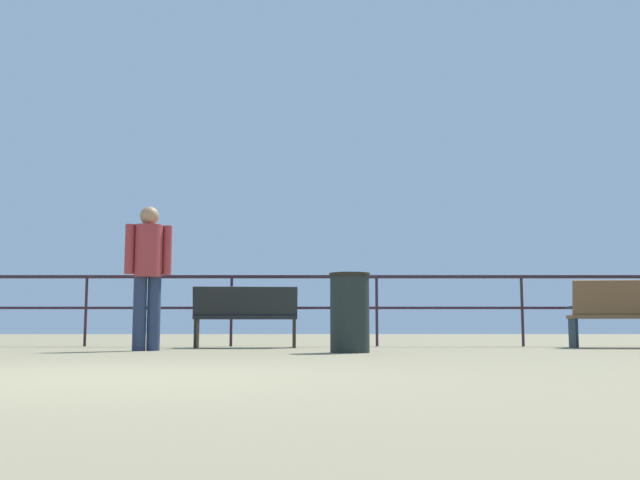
{
  "coord_description": "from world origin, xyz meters",
  "views": [
    {
      "loc": [
        1.38,
        -4.27,
        0.28
      ],
      "look_at": [
        1.33,
        6.71,
        1.6
      ],
      "focal_mm": 41.39,
      "sensor_mm": 36.0,
      "label": 1
    }
  ],
  "objects_px": {
    "bench_near_left": "(249,314)",
    "trash_bin": "(353,313)",
    "bench_near_right": "(635,311)",
    "person_by_bench": "(151,267)"
  },
  "relations": [
    {
      "from": "person_by_bench",
      "to": "trash_bin",
      "type": "height_order",
      "value": "person_by_bench"
    },
    {
      "from": "bench_near_left",
      "to": "person_by_bench",
      "type": "xyz_separation_m",
      "value": [
        -1.11,
        -1.31,
        0.56
      ]
    },
    {
      "from": "bench_near_right",
      "to": "person_by_bench",
      "type": "height_order",
      "value": "person_by_bench"
    },
    {
      "from": "trash_bin",
      "to": "bench_near_right",
      "type": "bearing_deg",
      "value": 26.32
    },
    {
      "from": "trash_bin",
      "to": "person_by_bench",
      "type": "bearing_deg",
      "value": 163.8
    },
    {
      "from": "bench_near_left",
      "to": "trash_bin",
      "type": "bearing_deg",
      "value": -55.39
    },
    {
      "from": "bench_near_left",
      "to": "person_by_bench",
      "type": "bearing_deg",
      "value": -130.13
    },
    {
      "from": "bench_near_left",
      "to": "trash_bin",
      "type": "height_order",
      "value": "trash_bin"
    },
    {
      "from": "bench_near_right",
      "to": "trash_bin",
      "type": "distance_m",
      "value": 4.59
    },
    {
      "from": "bench_near_right",
      "to": "person_by_bench",
      "type": "relative_size",
      "value": 0.94
    }
  ]
}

